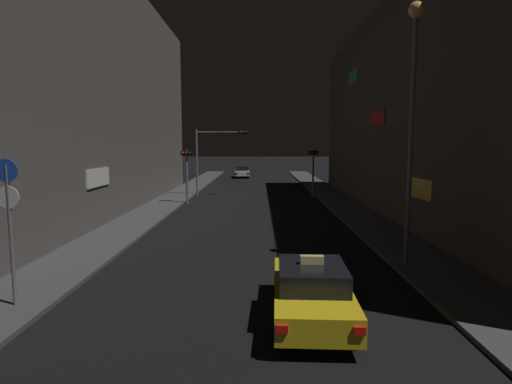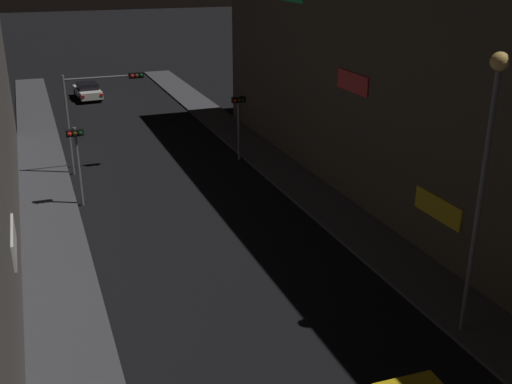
{
  "view_description": "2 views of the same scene",
  "coord_description": "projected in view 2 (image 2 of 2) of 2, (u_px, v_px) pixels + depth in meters",
  "views": [
    {
      "loc": [
        0.39,
        -1.2,
        4.29
      ],
      "look_at": [
        0.21,
        22.92,
        1.54
      ],
      "focal_mm": 29.15,
      "sensor_mm": 36.0,
      "label": 1
    },
    {
      "loc": [
        -6.56,
        -0.09,
        11.35
      ],
      "look_at": [
        2.04,
        22.61,
        1.93
      ],
      "focal_mm": 42.37,
      "sensor_mm": 36.0,
      "label": 2
    }
  ],
  "objects": [
    {
      "name": "traffic_light_right_kerb",
      "position": [
        239.0,
        114.0,
        35.5
      ],
      "size": [
        0.8,
        0.41,
        3.89
      ],
      "color": "slate",
      "rests_on": "ground_plane"
    },
    {
      "name": "sidewalk_right",
      "position": [
        274.0,
        164.0,
        35.46
      ],
      "size": [
        2.65,
        65.99,
        0.13
      ],
      "primitive_type": "cube",
      "color": "#424247",
      "rests_on": "ground_plane"
    },
    {
      "name": "traffic_light_overhead",
      "position": [
        96.0,
        102.0,
        33.02
      ],
      "size": [
        4.37,
        0.41,
        5.57
      ],
      "color": "slate",
      "rests_on": "ground_plane"
    },
    {
      "name": "traffic_light_left_kerb",
      "position": [
        77.0,
        151.0,
        28.65
      ],
      "size": [
        0.8,
        0.42,
        3.95
      ],
      "color": "slate",
      "rests_on": "ground_plane"
    },
    {
      "name": "far_car",
      "position": [
        88.0,
        91.0,
        51.8
      ],
      "size": [
        2.12,
        4.57,
        1.42
      ],
      "color": "silver",
      "rests_on": "ground_plane"
    },
    {
      "name": "street_lamp_near_block",
      "position": [
        487.0,
        151.0,
        17.41
      ],
      "size": [
        0.54,
        0.54,
        8.85
      ],
      "color": "slate",
      "rests_on": "sidewalk_right"
    },
    {
      "name": "building_facade_right",
      "position": [
        460.0,
        64.0,
        30.06
      ],
      "size": [
        12.08,
        35.47,
        12.88
      ],
      "color": "#473D33",
      "rests_on": "ground_plane"
    },
    {
      "name": "sidewalk_left",
      "position": [
        47.0,
        192.0,
        31.24
      ],
      "size": [
        2.65,
        65.99,
        0.13
      ],
      "primitive_type": "cube",
      "color": "#424247",
      "rests_on": "ground_plane"
    }
  ]
}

